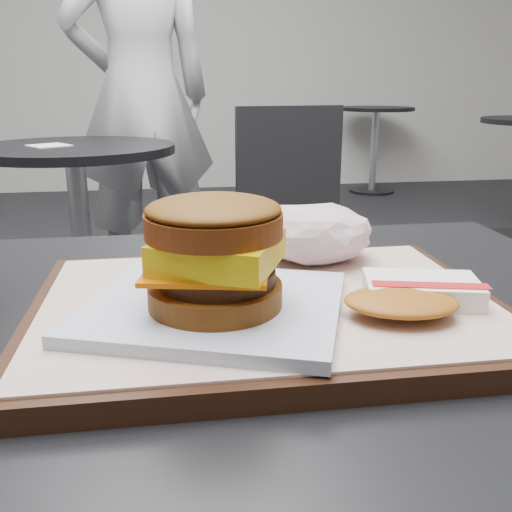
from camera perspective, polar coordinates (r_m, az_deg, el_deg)
The scene contains 10 objects.
customer_table at distance 0.57m, azimuth -4.35°, elevation -23.99°, with size 0.80×0.60×0.77m.
serving_tray at distance 0.47m, azimuth 1.06°, elevation -5.34°, with size 0.38×0.28×0.02m.
breakfast_sandwich at distance 0.42m, azimuth -4.13°, elevation -1.06°, with size 0.24×0.22×0.09m.
hash_brown at distance 0.46m, azimuth 15.39°, elevation -3.79°, with size 0.13×0.11×0.02m.
crumpled_wrapper at distance 0.56m, azimuth 5.51°, elevation 2.28°, with size 0.13×0.10×0.06m, color white, non-canonical shape.
neighbor_table at distance 2.15m, azimuth -17.32°, elevation 5.24°, with size 0.70×0.70×0.75m.
napkin at distance 2.10m, azimuth -20.00°, elevation 10.33°, with size 0.12×0.12×0.00m, color white.
neighbor_chair at distance 2.12m, azimuth 0.03°, elevation 4.76°, with size 0.63×0.47×0.88m.
patron at distance 2.65m, azimuth -11.43°, elevation 15.53°, with size 0.66×0.43×1.81m, color silver.
bg_table_far at distance 5.27m, azimuth 11.83°, elevation 12.34°, with size 0.66×0.66×0.75m.
Camera 1 is at (-0.03, -0.43, 0.96)m, focal length 40.00 mm.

